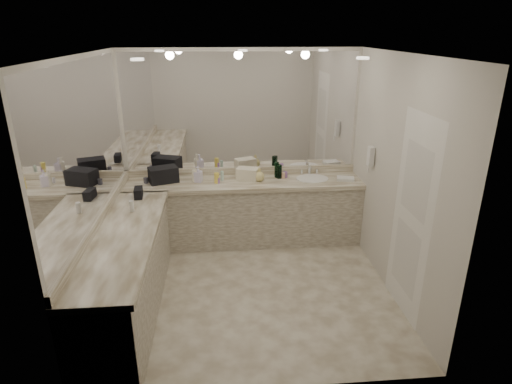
{
  "coord_description": "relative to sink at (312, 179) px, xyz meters",
  "views": [
    {
      "loc": [
        -0.29,
        -4.24,
        2.82
      ],
      "look_at": [
        0.11,
        0.4,
        1.04
      ],
      "focal_mm": 30.0,
      "sensor_mm": 36.0,
      "label": 1
    }
  ],
  "objects": [
    {
      "name": "black_toiletry_bag",
      "position": [
        -2.01,
        0.05,
        0.11
      ],
      "size": [
        0.43,
        0.34,
        0.21
      ],
      "primitive_type": "cube",
      "rotation": [
        0.0,
        0.0,
        0.34
      ],
      "color": "black",
      "rests_on": "vanity_back_top"
    },
    {
      "name": "amenity_bottle_3",
      "position": [
        -1.3,
        -0.06,
        0.08
      ],
      "size": [
        0.06,
        0.06,
        0.14
      ],
      "primitive_type": "cylinder",
      "color": "#F2D84C",
      "rests_on": "vanity_back_top"
    },
    {
      "name": "mirror_back",
      "position": [
        -0.95,
        0.29,
        0.88
      ],
      "size": [
        3.12,
        0.01,
        1.55
      ],
      "primitive_type": "cube",
      "color": "white",
      "rests_on": "wall_back"
    },
    {
      "name": "black_bag_spill",
      "position": [
        -2.25,
        -0.49,
        0.06
      ],
      "size": [
        0.12,
        0.22,
        0.11
      ],
      "primitive_type": "cube",
      "rotation": [
        0.0,
        0.0,
        0.1
      ],
      "color": "black",
      "rests_on": "vanity_left_top"
    },
    {
      "name": "backsplash_back",
      "position": [
        -0.95,
        0.28,
        0.05
      ],
      "size": [
        3.2,
        0.04,
        0.1
      ],
      "primitive_type": "cube",
      "color": "beige",
      "rests_on": "vanity_back_top"
    },
    {
      "name": "amenity_bottle_5",
      "position": [
        -1.61,
        0.13,
        0.04
      ],
      "size": [
        0.04,
        0.04,
        0.07
      ],
      "primitive_type": "cylinder",
      "color": "silver",
      "rests_on": "vanity_back_top"
    },
    {
      "name": "green_bottle_0",
      "position": [
        -0.45,
        0.07,
        0.1
      ],
      "size": [
        0.07,
        0.07,
        0.19
      ],
      "primitive_type": "cylinder",
      "color": "#0C421D",
      "rests_on": "vanity_back_top"
    },
    {
      "name": "amenity_bottle_7",
      "position": [
        -1.97,
        0.04,
        0.08
      ],
      "size": [
        0.05,
        0.05,
        0.15
      ],
      "primitive_type": "cylinder",
      "color": "silver",
      "rests_on": "vanity_back_top"
    },
    {
      "name": "green_bottle_1",
      "position": [
        -0.47,
        0.11,
        0.1
      ],
      "size": [
        0.07,
        0.07,
        0.18
      ],
      "primitive_type": "cylinder",
      "color": "#0C421D",
      "rests_on": "vanity_back_top"
    },
    {
      "name": "vanity_back_top",
      "position": [
        -0.95,
        -0.01,
        -0.03
      ],
      "size": [
        3.2,
        0.64,
        0.06
      ],
      "primitive_type": "cube",
      "color": "beige",
      "rests_on": "vanity_back_base"
    },
    {
      "name": "soap_bottle_c",
      "position": [
        -0.73,
        -0.02,
        0.1
      ],
      "size": [
        0.17,
        0.17,
        0.19
      ],
      "primitive_type": "imported",
      "rotation": [
        0.0,
        0.0,
        0.18
      ],
      "color": "#E4D587",
      "rests_on": "vanity_back_top"
    },
    {
      "name": "cream_cosmetic_case",
      "position": [
        -0.88,
        0.06,
        0.09
      ],
      "size": [
        0.33,
        0.26,
        0.17
      ],
      "primitive_type": "cube",
      "rotation": [
        0.0,
        0.0,
        -0.34
      ],
      "color": "beige",
      "rests_on": "vanity_back_top"
    },
    {
      "name": "hand_towel",
      "position": [
        0.44,
        -0.09,
        0.02
      ],
      "size": [
        0.26,
        0.2,
        0.04
      ],
      "primitive_type": "cube",
      "rotation": [
        0.0,
        0.0,
        -0.25
      ],
      "color": "white",
      "rests_on": "vanity_back_top"
    },
    {
      "name": "wall_right",
      "position": [
        0.65,
        -1.2,
        0.41
      ],
      "size": [
        0.02,
        3.0,
        2.6
      ],
      "primitive_type": "cube",
      "color": "beige",
      "rests_on": "floor"
    },
    {
      "name": "wall_back",
      "position": [
        -0.95,
        0.3,
        0.41
      ],
      "size": [
        3.2,
        0.02,
        2.6
      ],
      "primitive_type": "cube",
      "color": "beige",
      "rests_on": "floor"
    },
    {
      "name": "faucet",
      "position": [
        0.0,
        0.21,
        0.07
      ],
      "size": [
        0.24,
        0.16,
        0.14
      ],
      "primitive_type": "cube",
      "color": "silver",
      "rests_on": "vanity_back_top"
    },
    {
      "name": "ceiling",
      "position": [
        -0.95,
        -1.2,
        1.71
      ],
      "size": [
        3.2,
        3.2,
        0.0
      ],
      "primitive_type": "plane",
      "color": "white",
      "rests_on": "floor"
    },
    {
      "name": "vanity_back_base",
      "position": [
        -0.95,
        0.0,
        -0.48
      ],
      "size": [
        3.2,
        0.6,
        0.84
      ],
      "primitive_type": "cube",
      "color": "beige",
      "rests_on": "floor"
    },
    {
      "name": "wall_left",
      "position": [
        -2.55,
        -1.2,
        0.41
      ],
      "size": [
        0.02,
        3.0,
        2.6
      ],
      "primitive_type": "cube",
      "color": "beige",
      "rests_on": "floor"
    },
    {
      "name": "amenity_bottle_2",
      "position": [
        -1.99,
        -0.03,
        0.04
      ],
      "size": [
        0.04,
        0.04,
        0.07
      ],
      "primitive_type": "cylinder",
      "color": "#E0B28C",
      "rests_on": "vanity_back_top"
    },
    {
      "name": "lotion_left",
      "position": [
        -2.25,
        -0.94,
        0.07
      ],
      "size": [
        0.05,
        0.05,
        0.12
      ],
      "primitive_type": "cylinder",
      "color": "white",
      "rests_on": "vanity_left_top"
    },
    {
      "name": "vanity_left_top",
      "position": [
        -2.24,
        -1.5,
        -0.03
      ],
      "size": [
        0.64,
        2.42,
        0.06
      ],
      "primitive_type": "cube",
      "color": "beige",
      "rests_on": "vanity_left_base"
    },
    {
      "name": "door",
      "position": [
        0.64,
        -1.7,
        0.16
      ],
      "size": [
        0.02,
        0.82,
        2.1
      ],
      "primitive_type": "cube",
      "color": "white",
      "rests_on": "wall_right"
    },
    {
      "name": "amenity_bottle_4",
      "position": [
        -1.23,
        0.04,
        0.07
      ],
      "size": [
        0.04,
        0.04,
        0.13
      ],
      "primitive_type": "cylinder",
      "color": "silver",
      "rests_on": "vanity_back_top"
    },
    {
      "name": "amenity_bottle_6",
      "position": [
        -2.24,
        0.02,
        0.04
      ],
      "size": [
        0.06,
        0.06,
        0.07
      ],
      "primitive_type": "cylinder",
      "color": "#3F3F4C",
      "rests_on": "vanity_back_top"
    },
    {
      "name": "backsplash_left",
      "position": [
        -2.53,
        -1.2,
        0.05
      ],
      "size": [
        0.04,
        3.0,
        0.1
      ],
      "primitive_type": "cube",
      "color": "beige",
      "rests_on": "vanity_left_top"
    },
    {
      "name": "amenity_bottle_1",
      "position": [
        -1.29,
        -0.06,
        0.04
      ],
      "size": [
        0.06,
        0.06,
        0.07
      ],
      "primitive_type": "cylinder",
      "color": "#9966B2",
      "rests_on": "vanity_back_top"
    },
    {
      "name": "mirror_left",
      "position": [
        -2.54,
        -1.2,
        0.88
      ],
      "size": [
        0.01,
        2.92,
        1.55
      ],
      "primitive_type": "cube",
      "color": "white",
      "rests_on": "wall_left"
    },
    {
      "name": "green_bottle_2",
      "position": [
        -0.47,
        0.14,
        0.11
      ],
      "size": [
        0.06,
        0.06,
        0.21
      ],
      "primitive_type": "cylinder",
      "color": "#0C421D",
      "rests_on": "vanity_back_top"
    },
    {
      "name": "soap_bottle_a",
      "position": [
        -1.59,
        0.02,
        0.12
      ],
      "size": [
        0.11,
        0.11,
        0.23
      ],
      "primitive_type": "imported",
      "rotation": [
        0.0,
        0.0,
        -0.22
      ],
      "color": "white",
      "rests_on": "vanity_back_top"
    },
    {
      "name": "amenity_bottle_0",
      "position": [
        -0.39,
        0.05,
        0.05
      ],
      "size": [
        0.05,
        0.05,
        0.08
      ],
      "primitive_type": "cylinder",
      "color": "#E0B28C",
      "rests_on": "vanity_back_top"
    },
    {
      "name": "sink",
      "position": [
        0.0,
        0.0,
        0.0
      ],
      "size": [
        0.44,
        0.44,
        0.03
      ],
      "primitive_type": "cylinder",
      "color": "white",
      "rests_on": "vanity_back_top"
    },
    {
      "name": "vanity_left_base",
      "position": [
        -2.25,
        -1.5,
        -0.48
      ],
      "size": [
        0.6,
        2.4,
        0.84
      ],
      "primitive_type": "cube",
      "color": "beige",
      "rests_on": "floor"
    },
    {
      "name": "soap_bottle_b",
      "position": [
        -1.55,
        0.01,
        0.11
      ],
      "size": [
        0.12,
        0.12,
        0.22
      ],
      "primitive_type": "imported",
      "rotation": [
        0.0,
        0.0,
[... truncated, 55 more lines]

